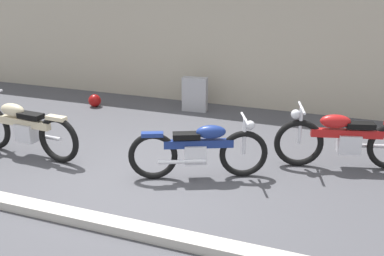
{
  "coord_description": "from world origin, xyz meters",
  "views": [
    {
      "loc": [
        2.7,
        -5.29,
        2.9
      ],
      "look_at": [
        0.38,
        0.94,
        0.55
      ],
      "focal_mm": 40.48,
      "sensor_mm": 36.0,
      "label": 1
    }
  ],
  "objects_px": {
    "motorcycle_cream": "(23,128)",
    "motorcycle_red": "(345,139)",
    "motorcycle_blue": "(200,150)",
    "stone_marker": "(195,94)",
    "helmet": "(95,101)"
  },
  "relations": [
    {
      "from": "motorcycle_cream",
      "to": "motorcycle_blue",
      "type": "bearing_deg",
      "value": -172.18
    },
    {
      "from": "motorcycle_red",
      "to": "motorcycle_cream",
      "type": "bearing_deg",
      "value": 0.08
    },
    {
      "from": "stone_marker",
      "to": "motorcycle_cream",
      "type": "xyz_separation_m",
      "value": [
        -1.83,
        -3.39,
        0.1
      ]
    },
    {
      "from": "motorcycle_blue",
      "to": "motorcycle_cream",
      "type": "height_order",
      "value": "motorcycle_cream"
    },
    {
      "from": "motorcycle_cream",
      "to": "motorcycle_red",
      "type": "relative_size",
      "value": 1.04
    },
    {
      "from": "helmet",
      "to": "motorcycle_cream",
      "type": "bearing_deg",
      "value": -80.75
    },
    {
      "from": "motorcycle_cream",
      "to": "motorcycle_red",
      "type": "distance_m",
      "value": 5.25
    },
    {
      "from": "motorcycle_blue",
      "to": "motorcycle_cream",
      "type": "relative_size",
      "value": 0.87
    },
    {
      "from": "motorcycle_blue",
      "to": "motorcycle_cream",
      "type": "bearing_deg",
      "value": 159.76
    },
    {
      "from": "helmet",
      "to": "motorcycle_red",
      "type": "bearing_deg",
      "value": -15.5
    },
    {
      "from": "motorcycle_blue",
      "to": "helmet",
      "type": "bearing_deg",
      "value": 118.78
    },
    {
      "from": "stone_marker",
      "to": "motorcycle_blue",
      "type": "distance_m",
      "value": 3.42
    },
    {
      "from": "motorcycle_blue",
      "to": "motorcycle_cream",
      "type": "distance_m",
      "value": 3.08
    },
    {
      "from": "stone_marker",
      "to": "motorcycle_blue",
      "type": "height_order",
      "value": "motorcycle_blue"
    },
    {
      "from": "motorcycle_red",
      "to": "stone_marker",
      "type": "bearing_deg",
      "value": -46.96
    }
  ]
}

